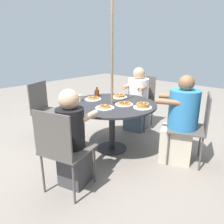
{
  "coord_description": "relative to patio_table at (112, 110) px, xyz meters",
  "views": [
    {
      "loc": [
        2.25,
        2.08,
        1.58
      ],
      "look_at": [
        0.0,
        0.0,
        0.6
      ],
      "focal_mm": 35.0,
      "sensor_mm": 36.0,
      "label": 1
    }
  ],
  "objects": [
    {
      "name": "ground_plane",
      "position": [
        0.0,
        0.0,
        -0.63
      ],
      "size": [
        12.0,
        12.0,
        0.0
      ],
      "primitive_type": "plane",
      "color": "gray"
    },
    {
      "name": "patio_table",
      "position": [
        0.0,
        0.0,
        0.0
      ],
      "size": [
        1.3,
        1.3,
        0.73
      ],
      "color": "#28282B",
      "rests_on": "ground"
    },
    {
      "name": "umbrella_pole",
      "position": [
        0.0,
        0.0,
        0.56
      ],
      "size": [
        0.04,
        0.04,
        2.38
      ],
      "primitive_type": "cylinder",
      "color": "#846B4C",
      "rests_on": "ground"
    },
    {
      "name": "patio_chair_north",
      "position": [
        -0.45,
        1.06,
        -0.08
      ],
      "size": [
        0.62,
        0.62,
        0.96
      ],
      "rotation": [
        0.0,
        0.0,
        -2.74
      ],
      "color": "#514C47",
      "rests_on": "ground"
    },
    {
      "name": "diner_north",
      "position": [
        -0.38,
        0.89,
        -0.1
      ],
      "size": [
        0.54,
        0.6,
        1.19
      ],
      "rotation": [
        0.0,
        0.0,
        -2.74
      ],
      "color": "beige",
      "rests_on": "ground"
    },
    {
      "name": "patio_chair_east",
      "position": [
        -1.12,
        -0.27,
        -0.08
      ],
      "size": [
        0.58,
        0.58,
        0.96
      ],
      "rotation": [
        0.0,
        0.0,
        -1.33
      ],
      "color": "#514C47",
      "rests_on": "ground"
    },
    {
      "name": "diner_east",
      "position": [
        -0.94,
        -0.23,
        -0.11
      ],
      "size": [
        0.55,
        0.47,
        1.15
      ],
      "rotation": [
        0.0,
        0.0,
        -1.33
      ],
      "color": "slate",
      "rests_on": "ground"
    },
    {
      "name": "patio_chair_south",
      "position": [
        0.46,
        -1.06,
        -0.08
      ],
      "size": [
        0.63,
        0.63,
        0.96
      ],
      "rotation": [
        0.0,
        0.0,
        0.41
      ],
      "color": "#514C47",
      "rests_on": "ground"
    },
    {
      "name": "patio_chair_west",
      "position": [
        1.11,
        0.32,
        -0.08
      ],
      "size": [
        0.59,
        0.59,
        0.96
      ],
      "rotation": [
        0.0,
        0.0,
        -4.43
      ],
      "color": "#514C47",
      "rests_on": "ground"
    },
    {
      "name": "diner_west",
      "position": [
        0.93,
        0.27,
        -0.1
      ],
      "size": [
        0.51,
        0.41,
        1.13
      ],
      "rotation": [
        0.0,
        0.0,
        -4.43
      ],
      "color": "#3D3D42",
      "rests_on": "ground"
    },
    {
      "name": "pancake_plate_a",
      "position": [
        0.24,
        0.09,
        0.11
      ],
      "size": [
        0.26,
        0.26,
        0.05
      ],
      "color": "white",
      "rests_on": "patio_table"
    },
    {
      "name": "pancake_plate_b",
      "position": [
        0.04,
        -0.37,
        0.11
      ],
      "size": [
        0.26,
        0.26,
        0.05
      ],
      "color": "white",
      "rests_on": "patio_table"
    },
    {
      "name": "pancake_plate_c",
      "position": [
        -0.12,
        0.46,
        0.12
      ],
      "size": [
        0.26,
        0.26,
        0.08
      ],
      "color": "white",
      "rests_on": "patio_table"
    },
    {
      "name": "pancake_plate_d",
      "position": [
        -0.34,
        -0.16,
        0.12
      ],
      "size": [
        0.26,
        0.26,
        0.06
      ],
      "color": "white",
      "rests_on": "patio_table"
    },
    {
      "name": "pancake_plate_e",
      "position": [
        -0.07,
        0.17,
        0.11
      ],
      "size": [
        0.26,
        0.26,
        0.04
      ],
      "color": "white",
      "rests_on": "patio_table"
    },
    {
      "name": "syrup_bottle",
      "position": [
        -0.15,
        -0.48,
        0.15
      ],
      "size": [
        0.1,
        0.07,
        0.16
      ],
      "color": "#602D0F",
      "rests_on": "patio_table"
    },
    {
      "name": "coffee_cup",
      "position": [
        0.24,
        -0.46,
        0.14
      ],
      "size": [
        0.08,
        0.08,
        0.1
      ],
      "color": "beige",
      "rests_on": "patio_table"
    },
    {
      "name": "drinking_glass_a",
      "position": [
        0.44,
        -0.37,
        0.15
      ],
      "size": [
        0.07,
        0.07,
        0.11
      ],
      "primitive_type": "cylinder",
      "color": "silver",
      "rests_on": "patio_table"
    }
  ]
}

